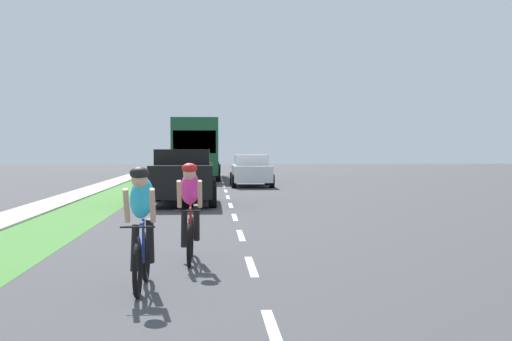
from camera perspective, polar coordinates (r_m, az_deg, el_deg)
ground_plane at (r=21.31m, az=-2.12°, el=-3.03°), size 120.00×120.00×0.00m
grass_verge at (r=21.62m, az=-13.53°, el=-3.00°), size 1.88×70.00×0.01m
sidewalk_concrete at (r=21.93m, az=-17.53°, el=-2.96°), size 1.22×70.00×0.10m
lane_markings_center at (r=25.30m, az=-2.38°, el=-2.25°), size 0.12×54.07×0.01m
cyclist_lead at (r=8.75m, az=-9.61°, el=-4.68°), size 0.42×1.72×1.58m
cyclist_trailing at (r=10.80m, az=-5.57°, el=-3.43°), size 0.42×1.72×1.58m
suv_black at (r=22.25m, az=-6.13°, el=-0.39°), size 2.15×4.70×1.79m
sedan_white at (r=32.68m, az=-0.41°, el=0.01°), size 1.98×4.30×1.52m
bus_dark_green at (r=41.41m, az=-5.00°, el=2.06°), size 2.78×11.60×3.48m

